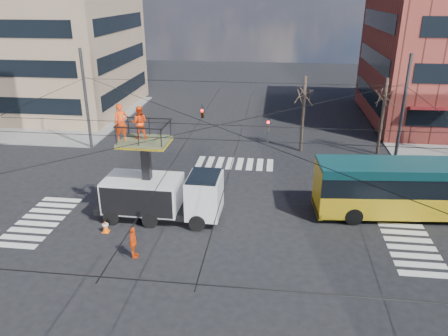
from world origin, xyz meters
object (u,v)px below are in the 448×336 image
(utility_truck, at_px, (161,184))
(city_bus, at_px, (430,188))
(traffic_cone, at_px, (105,226))
(worker_ground, at_px, (133,243))
(flagger, at_px, (331,197))

(utility_truck, height_order, city_bus, utility_truck)
(city_bus, xyz_separation_m, traffic_cone, (-17.57, -4.03, -1.38))
(city_bus, relative_size, worker_ground, 7.93)
(utility_truck, xyz_separation_m, traffic_cone, (-2.64, -1.98, -1.76))
(worker_ground, xyz_separation_m, flagger, (9.91, 6.16, 0.00))
(traffic_cone, distance_m, worker_ground, 3.13)
(utility_truck, distance_m, city_bus, 15.07)
(worker_ground, bearing_deg, city_bus, -77.84)
(utility_truck, distance_m, flagger, 9.83)
(city_bus, distance_m, traffic_cone, 18.07)
(flagger, bearing_deg, city_bus, 55.66)
(city_bus, bearing_deg, utility_truck, -177.32)
(utility_truck, bearing_deg, flagger, 13.28)
(utility_truck, bearing_deg, traffic_cone, -142.08)
(traffic_cone, bearing_deg, utility_truck, 36.83)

